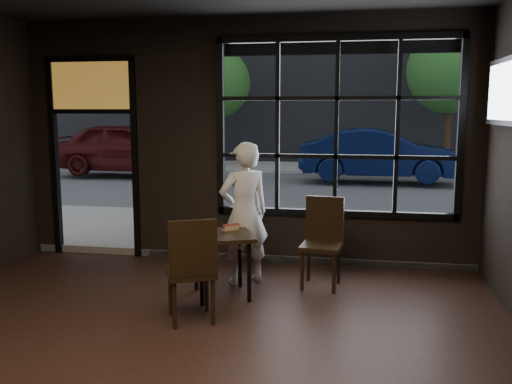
% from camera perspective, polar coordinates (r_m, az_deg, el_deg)
% --- Properties ---
extents(window_frame, '(3.06, 0.12, 2.28)m').
position_cam_1_polar(window_frame, '(6.96, 8.46, 6.73)').
color(window_frame, black).
rests_on(window_frame, ground).
extents(stained_transom, '(1.20, 0.06, 0.70)m').
position_cam_1_polar(stained_transom, '(7.79, -16.96, 10.70)').
color(stained_transom, orange).
rests_on(stained_transom, ground).
extents(street_asphalt, '(60.00, 41.00, 0.04)m').
position_cam_1_polar(street_asphalt, '(27.56, 7.18, 4.37)').
color(street_asphalt, '#545456').
rests_on(street_asphalt, ground).
extents(cafe_table, '(0.85, 0.85, 0.70)m').
position_cam_1_polar(cafe_table, '(5.96, -3.62, -7.67)').
color(cafe_table, black).
rests_on(cafe_table, floor).
extents(chair_near, '(0.59, 0.59, 1.03)m').
position_cam_1_polar(chair_near, '(5.28, -6.89, -8.00)').
color(chair_near, black).
rests_on(chair_near, floor).
extents(chair_window, '(0.49, 0.49, 1.03)m').
position_cam_1_polar(chair_window, '(6.25, 6.88, -5.39)').
color(chair_window, black).
rests_on(chair_window, floor).
extents(man, '(0.72, 0.67, 1.66)m').
position_cam_1_polar(man, '(6.30, -1.26, -2.26)').
color(man, white).
rests_on(man, floor).
extents(hotdog, '(0.20, 0.19, 0.06)m').
position_cam_1_polar(hotdog, '(6.04, -2.67, -3.75)').
color(hotdog, tan).
rests_on(hotdog, cafe_table).
extents(cup, '(0.13, 0.13, 0.10)m').
position_cam_1_polar(cup, '(5.87, -5.03, -3.97)').
color(cup, silver).
rests_on(cup, cafe_table).
extents(tv, '(0.13, 1.16, 0.68)m').
position_cam_1_polar(tv, '(6.13, 24.85, 9.58)').
color(tv, black).
rests_on(tv, wall_right).
extents(navy_car, '(4.31, 1.61, 1.41)m').
position_cam_1_polar(navy_car, '(15.23, 12.87, 3.87)').
color(navy_car, black).
rests_on(navy_car, street_asphalt).
extents(maroon_car, '(4.56, 1.85, 1.55)m').
position_cam_1_polar(maroon_car, '(16.77, -13.25, 4.53)').
color(maroon_car, '#3A0B0B').
rests_on(maroon_car, street_asphalt).
extents(tree_left, '(2.42, 2.42, 4.13)m').
position_cam_1_polar(tree_left, '(18.93, -4.34, 11.34)').
color(tree_left, '#332114').
rests_on(tree_left, street_asphalt).
extents(tree_right, '(2.67, 2.67, 4.55)m').
position_cam_1_polar(tree_right, '(18.25, 19.78, 11.90)').
color(tree_right, '#332114').
rests_on(tree_right, street_asphalt).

